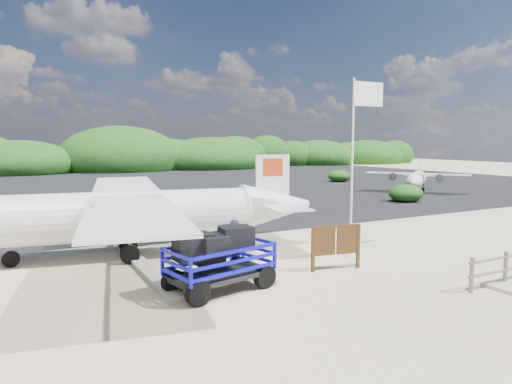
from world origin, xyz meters
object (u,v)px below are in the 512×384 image
at_px(crew_a, 234,242).
at_px(crew_b, 203,218).
at_px(flagpole, 350,257).
at_px(signboard, 335,270).
at_px(aircraft_small, 0,185).
at_px(aircraft_large, 278,183).
at_px(baggage_cart, 220,291).

xyz_separation_m(crew_a, crew_b, (0.82, 4.99, 0.04)).
bearing_deg(flagpole, signboard, -144.20).
height_order(crew_b, aircraft_small, crew_b).
height_order(crew_a, aircraft_large, aircraft_large).
bearing_deg(aircraft_large, crew_b, 62.73).
relative_size(signboard, aircraft_large, 0.12).
bearing_deg(crew_a, aircraft_small, -84.40).
bearing_deg(baggage_cart, crew_a, 44.87).
bearing_deg(flagpole, crew_a, 165.60).
bearing_deg(aircraft_large, flagpole, 74.94).
distance_m(signboard, aircraft_large, 31.78).
bearing_deg(flagpole, aircraft_large, 64.49).
bearing_deg(flagpole, baggage_cart, -167.70).
height_order(flagpole, crew_b, flagpole).
relative_size(crew_a, aircraft_large, 0.10).
relative_size(signboard, aircraft_small, 0.28).
bearing_deg(signboard, aircraft_large, 73.52).
bearing_deg(flagpole, aircraft_small, 107.79).
bearing_deg(aircraft_large, signboard, 73.33).
relative_size(flagpole, aircraft_small, 0.95).
bearing_deg(aircraft_large, crew_a, 67.13).
distance_m(flagpole, aircraft_large, 30.14).
bearing_deg(signboard, aircraft_small, 115.90).
bearing_deg(crew_a, flagpole, 159.03).
relative_size(flagpole, crew_b, 3.88).
relative_size(signboard, crew_a, 1.18).
bearing_deg(crew_a, baggage_cart, 50.33).
height_order(baggage_cart, crew_b, crew_b).
height_order(signboard, crew_b, crew_b).
bearing_deg(aircraft_small, baggage_cart, 61.89).
xyz_separation_m(crew_b, aircraft_small, (-8.72, 31.61, -0.83)).
bearing_deg(aircraft_small, flagpole, 70.37).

